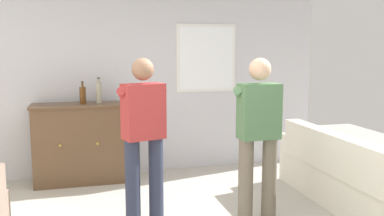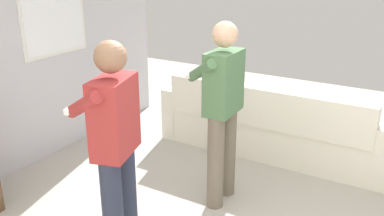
% 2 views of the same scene
% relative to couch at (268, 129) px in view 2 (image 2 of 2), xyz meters
% --- Properties ---
extents(couch, '(0.57, 2.63, 0.85)m').
position_rel_couch_xyz_m(couch, '(0.00, 0.00, 0.00)').
color(couch, silver).
rests_on(couch, ground).
extents(person_standing_left, '(0.53, 0.52, 1.68)m').
position_rel_couch_xyz_m(person_standing_left, '(-2.23, 0.32, 0.61)').
color(person_standing_left, '#282D42').
rests_on(person_standing_left, ground).
extents(person_standing_right, '(0.56, 0.48, 1.68)m').
position_rel_couch_xyz_m(person_standing_right, '(-1.11, 0.04, 0.61)').
color(person_standing_right, '#6B6051').
rests_on(person_standing_right, ground).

